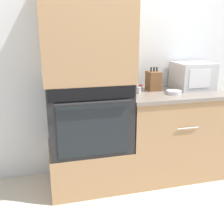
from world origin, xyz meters
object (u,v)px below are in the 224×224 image
(microwave, at_px, (192,76))
(condiment_jar_mid, at_px, (139,90))
(wall_oven, at_px, (88,115))
(bowl, at_px, (174,92))
(knife_block, at_px, (153,81))
(condiment_jar_near, at_px, (140,87))

(microwave, relative_size, condiment_jar_mid, 6.26)
(wall_oven, xyz_separation_m, microwave, (1.15, 0.11, 0.31))
(bowl, bearing_deg, microwave, 32.20)
(knife_block, xyz_separation_m, condiment_jar_mid, (-0.20, -0.11, -0.07))
(microwave, bearing_deg, knife_block, 175.85)
(condiment_jar_mid, bearing_deg, bowl, -19.61)
(microwave, xyz_separation_m, condiment_jar_near, (-0.57, 0.04, -0.11))
(condiment_jar_near, bearing_deg, wall_oven, -165.61)
(wall_oven, relative_size, microwave, 2.00)
(bowl, bearing_deg, condiment_jar_mid, 160.39)
(wall_oven, height_order, condiment_jar_mid, wall_oven)
(knife_block, bearing_deg, microwave, -4.15)
(microwave, height_order, bowl, microwave)
(wall_oven, distance_m, condiment_jar_near, 0.64)
(bowl, distance_m, condiment_jar_near, 0.35)
(bowl, relative_size, condiment_jar_near, 2.26)
(bowl, xyz_separation_m, condiment_jar_near, (-0.27, 0.23, 0.01))
(microwave, xyz_separation_m, condiment_jar_mid, (-0.63, -0.08, -0.11))
(condiment_jar_near, distance_m, condiment_jar_mid, 0.13)
(bowl, height_order, condiment_jar_near, condiment_jar_near)
(wall_oven, xyz_separation_m, knife_block, (0.72, 0.14, 0.27))
(condiment_jar_near, height_order, condiment_jar_mid, condiment_jar_near)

